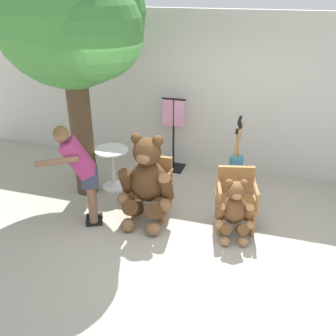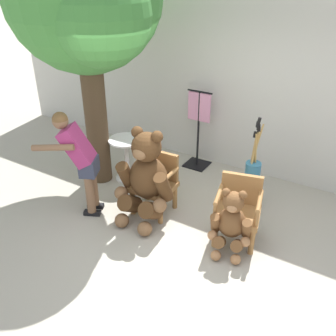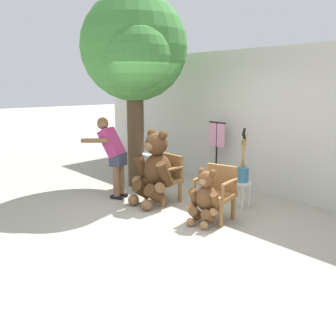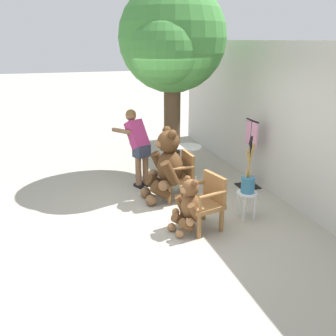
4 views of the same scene
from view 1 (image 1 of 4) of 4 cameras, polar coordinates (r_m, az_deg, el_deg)
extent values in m
plane|color=#A8A091|center=(5.31, 2.41, -10.57)|extent=(60.00, 60.00, 0.00)
cube|color=beige|center=(6.82, 7.78, 11.11)|extent=(10.00, 0.16, 2.80)
cube|color=olive|center=(5.61, -2.54, -3.31)|extent=(0.58, 0.54, 0.07)
cylinder|color=olive|center=(5.62, -5.38, -5.98)|extent=(0.07, 0.07, 0.37)
cylinder|color=olive|center=(5.50, -0.83, -6.67)|extent=(0.07, 0.07, 0.37)
cylinder|color=olive|center=(5.96, -4.03, -3.88)|extent=(0.07, 0.07, 0.37)
cylinder|color=olive|center=(5.84, 0.27, -4.47)|extent=(0.07, 0.07, 0.37)
cube|color=olive|center=(5.69, -1.91, -0.05)|extent=(0.52, 0.08, 0.42)
cylinder|color=olive|center=(5.56, -5.06, -0.70)|extent=(0.07, 0.48, 0.06)
cylinder|color=olive|center=(5.44, -5.74, -2.72)|extent=(0.05, 0.05, 0.22)
cylinder|color=olive|center=(5.43, -0.07, -1.33)|extent=(0.07, 0.48, 0.06)
cylinder|color=olive|center=(5.30, -0.65, -3.41)|extent=(0.05, 0.05, 0.22)
cube|color=olive|center=(5.38, 10.30, -5.19)|extent=(0.67, 0.64, 0.07)
cylinder|color=olive|center=(5.31, 7.86, -8.37)|extent=(0.07, 0.07, 0.37)
cylinder|color=olive|center=(5.37, 12.81, -8.40)|extent=(0.07, 0.07, 0.37)
cylinder|color=olive|center=(5.65, 7.57, -5.92)|extent=(0.07, 0.07, 0.37)
cylinder|color=olive|center=(5.71, 12.20, -5.98)|extent=(0.07, 0.07, 0.37)
cube|color=olive|center=(5.46, 10.26, -1.73)|extent=(0.52, 0.18, 0.42)
cylinder|color=olive|center=(5.23, 7.81, -2.78)|extent=(0.17, 0.48, 0.06)
cylinder|color=olive|center=(5.10, 7.89, -5.01)|extent=(0.05, 0.05, 0.22)
cylinder|color=olive|center=(5.29, 13.21, -2.88)|extent=(0.17, 0.48, 0.06)
cylinder|color=olive|center=(5.17, 13.44, -5.09)|extent=(0.05, 0.05, 0.22)
ellipsoid|color=#4C3019|center=(5.41, -2.99, -2.04)|extent=(0.56, 0.48, 0.63)
sphere|color=#4C3019|center=(5.17, -3.23, 2.52)|extent=(0.40, 0.40, 0.40)
ellipsoid|color=brown|center=(5.04, -3.80, 1.43)|extent=(0.19, 0.15, 0.15)
sphere|color=black|center=(5.03, -3.81, 1.54)|extent=(0.06, 0.06, 0.06)
sphere|color=#4C3019|center=(5.17, -4.79, 4.50)|extent=(0.16, 0.16, 0.16)
sphere|color=#4C3019|center=(5.08, -1.59, 4.19)|extent=(0.16, 0.16, 0.16)
cylinder|color=#4C3019|center=(5.41, -6.31, -2.17)|extent=(0.19, 0.35, 0.48)
sphere|color=brown|center=(5.42, -6.81, -4.72)|extent=(0.19, 0.19, 0.19)
cylinder|color=#4C3019|center=(5.25, -0.27, -2.97)|extent=(0.19, 0.35, 0.48)
sphere|color=brown|center=(5.25, -0.46, -5.65)|extent=(0.19, 0.19, 0.19)
cylinder|color=#4C3019|center=(5.45, -5.34, -6.11)|extent=(0.24, 0.40, 0.37)
sphere|color=brown|center=(5.40, -6.11, -8.63)|extent=(0.20, 0.20, 0.20)
cylinder|color=#4C3019|center=(5.36, -1.92, -6.63)|extent=(0.24, 0.40, 0.37)
sphere|color=brown|center=(5.30, -2.31, -9.27)|extent=(0.20, 0.20, 0.20)
ellipsoid|color=brown|center=(5.24, 10.04, -6.29)|extent=(0.41, 0.37, 0.41)
sphere|color=brown|center=(5.06, 10.34, -3.42)|extent=(0.26, 0.26, 0.26)
ellipsoid|color=#A47148|center=(4.97, 10.46, -4.25)|extent=(0.14, 0.12, 0.10)
sphere|color=black|center=(4.97, 10.47, -4.19)|extent=(0.04, 0.04, 0.04)
sphere|color=brown|center=(5.00, 9.33, -2.23)|extent=(0.10, 0.10, 0.10)
sphere|color=brown|center=(5.03, 11.53, -2.28)|extent=(0.10, 0.10, 0.10)
cylinder|color=brown|center=(5.16, 8.00, -6.67)|extent=(0.17, 0.25, 0.31)
sphere|color=#A47148|center=(5.17, 7.86, -8.43)|extent=(0.12, 0.12, 0.12)
cylinder|color=brown|center=(5.21, 12.21, -6.71)|extent=(0.17, 0.25, 0.31)
sphere|color=#A47148|center=(5.22, 12.30, -8.46)|extent=(0.12, 0.12, 0.12)
cylinder|color=brown|center=(5.23, 8.81, -9.21)|extent=(0.20, 0.28, 0.24)
sphere|color=#A47148|center=(5.19, 8.72, -10.97)|extent=(0.13, 0.13, 0.13)
cylinder|color=brown|center=(5.25, 11.21, -9.22)|extent=(0.20, 0.28, 0.24)
sphere|color=#A47148|center=(5.22, 11.39, -10.98)|extent=(0.13, 0.13, 0.13)
cube|color=black|center=(5.79, -11.14, -7.21)|extent=(0.26, 0.18, 0.06)
cylinder|color=brown|center=(5.56, -11.53, -3.44)|extent=(0.12, 0.12, 0.82)
cube|color=black|center=(5.64, -11.18, -8.22)|extent=(0.26, 0.18, 0.06)
cylinder|color=brown|center=(5.40, -11.59, -4.39)|extent=(0.12, 0.12, 0.82)
cube|color=#33384C|center=(5.34, -11.83, -1.33)|extent=(0.33, 0.37, 0.24)
cube|color=#9E2D66|center=(5.22, -13.57, 1.54)|extent=(0.53, 0.48, 0.57)
sphere|color=brown|center=(5.11, -16.00, 4.86)|extent=(0.21, 0.21, 0.21)
sphere|color=brown|center=(5.10, -16.02, 5.07)|extent=(0.21, 0.21, 0.21)
cylinder|color=brown|center=(5.06, -16.57, 0.95)|extent=(0.55, 0.32, 0.12)
cylinder|color=brown|center=(5.44, -13.31, 1.25)|extent=(0.22, 0.16, 0.51)
cylinder|color=silver|center=(6.10, 10.23, -0.68)|extent=(0.34, 0.34, 0.03)
cylinder|color=silver|center=(6.29, 11.07, -2.26)|extent=(0.04, 0.04, 0.43)
cylinder|color=silver|center=(6.31, 9.29, -2.02)|extent=(0.04, 0.04, 0.43)
cylinder|color=silver|center=(6.12, 10.86, -3.12)|extent=(0.04, 0.04, 0.43)
cylinder|color=silver|center=(6.13, 9.03, -2.88)|extent=(0.04, 0.04, 0.43)
cylinder|color=teal|center=(6.04, 10.34, 0.54)|extent=(0.22, 0.22, 0.26)
cylinder|color=tan|center=(5.92, 10.66, 2.91)|extent=(0.03, 0.16, 0.65)
cylinder|color=black|center=(5.79, 10.97, 6.25)|extent=(0.05, 0.06, 0.09)
cylinder|color=tan|center=(5.92, 10.59, 3.06)|extent=(0.10, 0.12, 0.68)
cylinder|color=black|center=(5.78, 10.91, 6.53)|extent=(0.05, 0.05, 0.09)
cylinder|color=tan|center=(5.90, 10.61, 3.49)|extent=(0.14, 0.05, 0.77)
cylinder|color=black|center=(5.75, 10.97, 7.43)|extent=(0.06, 0.05, 0.09)
cylinder|color=tan|center=(5.95, 10.21, 2.61)|extent=(0.04, 0.10, 0.57)
cylinder|color=black|center=(5.83, 10.46, 5.51)|extent=(0.05, 0.05, 0.09)
cylinder|color=tan|center=(5.91, 10.45, 3.24)|extent=(0.03, 0.18, 0.71)
cylinder|color=black|center=(5.77, 10.78, 6.89)|extent=(0.04, 0.06, 0.09)
cylinder|color=white|center=(6.24, -8.66, 2.72)|extent=(0.56, 0.56, 0.03)
cylinder|color=white|center=(6.39, -8.44, -0.23)|extent=(0.07, 0.07, 0.69)
cylinder|color=white|center=(6.55, -8.24, -2.80)|extent=(0.40, 0.40, 0.03)
cylinder|color=#473523|center=(6.05, -13.06, 5.91)|extent=(0.35, 0.35, 2.26)
sphere|color=#3D7F38|center=(5.69, -14.96, 22.22)|extent=(2.13, 2.13, 2.13)
sphere|color=#3D7F38|center=(5.18, -11.16, 19.83)|extent=(1.28, 1.28, 1.28)
cube|color=black|center=(7.14, 0.81, 0.09)|extent=(0.40, 0.40, 0.02)
cylinder|color=black|center=(6.86, 0.84, 5.05)|extent=(0.04, 0.04, 1.35)
cylinder|color=black|center=(6.64, 0.88, 10.47)|extent=(0.44, 0.03, 0.03)
cube|color=pink|center=(6.72, 0.87, 8.34)|extent=(0.40, 0.03, 0.48)
camera|label=2|loc=(1.21, 65.39, 12.02)|focal=40.00mm
camera|label=3|loc=(3.60, 92.15, -20.90)|focal=40.00mm
camera|label=4|loc=(5.17, 76.69, 1.61)|focal=40.00mm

